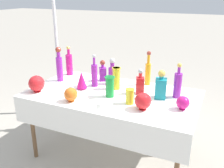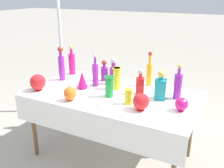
{
  "view_description": "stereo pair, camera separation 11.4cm",
  "coord_description": "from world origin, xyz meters",
  "px_view_note": "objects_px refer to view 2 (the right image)",
  "views": [
    {
      "loc": [
        0.98,
        -2.16,
        1.74
      ],
      "look_at": [
        0.0,
        0.0,
        0.86
      ],
      "focal_mm": 40.0,
      "sensor_mm": 36.0,
      "label": 1
    },
    {
      "loc": [
        1.08,
        -2.11,
        1.74
      ],
      "look_at": [
        0.0,
        0.0,
        0.86
      ],
      "focal_mm": 40.0,
      "sensor_mm": 36.0,
      "label": 2
    }
  ],
  "objects_px": {
    "square_decanter_2": "(140,84)",
    "tall_bottle_2": "(149,72)",
    "tall_bottle_5": "(72,63)",
    "round_bowl_1": "(38,82)",
    "cardboard_box_behind_left": "(161,106)",
    "tall_bottle_0": "(95,74)",
    "tall_bottle_4": "(113,73)",
    "slender_vase_0": "(109,86)",
    "round_bowl_3": "(141,102)",
    "slender_vase_2": "(117,78)",
    "round_bowl_0": "(70,94)",
    "canopy_pole": "(61,50)",
    "tall_bottle_1": "(178,85)",
    "square_decanter_1": "(104,72)",
    "square_decanter_0": "(161,87)",
    "tall_bottle_3": "(61,65)",
    "slender_vase_1": "(129,96)",
    "round_bowl_2": "(182,104)",
    "fluted_vase_0": "(82,80)"
  },
  "relations": [
    {
      "from": "slender_vase_2",
      "to": "slender_vase_0",
      "type": "bearing_deg",
      "value": -83.28
    },
    {
      "from": "slender_vase_0",
      "to": "slender_vase_1",
      "type": "relative_size",
      "value": 1.43
    },
    {
      "from": "tall_bottle_0",
      "to": "round_bowl_0",
      "type": "xyz_separation_m",
      "value": [
        -0.01,
        -0.45,
        -0.07
      ]
    },
    {
      "from": "square_decanter_1",
      "to": "round_bowl_3",
      "type": "distance_m",
      "value": 0.85
    },
    {
      "from": "square_decanter_2",
      "to": "round_bowl_3",
      "type": "distance_m",
      "value": 0.37
    },
    {
      "from": "round_bowl_0",
      "to": "round_bowl_2",
      "type": "relative_size",
      "value": 1.1
    },
    {
      "from": "tall_bottle_0",
      "to": "tall_bottle_1",
      "type": "bearing_deg",
      "value": 4.2
    },
    {
      "from": "round_bowl_3",
      "to": "round_bowl_1",
      "type": "bearing_deg",
      "value": -177.26
    },
    {
      "from": "tall_bottle_5",
      "to": "slender_vase_2",
      "type": "height_order",
      "value": "tall_bottle_5"
    },
    {
      "from": "tall_bottle_5",
      "to": "square_decanter_0",
      "type": "bearing_deg",
      "value": -11.99
    },
    {
      "from": "slender_vase_0",
      "to": "round_bowl_3",
      "type": "relative_size",
      "value": 1.34
    },
    {
      "from": "tall_bottle_5",
      "to": "fluted_vase_0",
      "type": "distance_m",
      "value": 0.54
    },
    {
      "from": "tall_bottle_3",
      "to": "round_bowl_1",
      "type": "distance_m",
      "value": 0.39
    },
    {
      "from": "slender_vase_1",
      "to": "slender_vase_2",
      "type": "height_order",
      "value": "slender_vase_2"
    },
    {
      "from": "round_bowl_2",
      "to": "round_bowl_3",
      "type": "distance_m",
      "value": 0.35
    },
    {
      "from": "round_bowl_3",
      "to": "square_decanter_2",
      "type": "bearing_deg",
      "value": 112.51
    },
    {
      "from": "slender_vase_1",
      "to": "tall_bottle_1",
      "type": "bearing_deg",
      "value": 42.1
    },
    {
      "from": "slender_vase_0",
      "to": "round_bowl_3",
      "type": "xyz_separation_m",
      "value": [
        0.39,
        -0.14,
        -0.03
      ]
    },
    {
      "from": "tall_bottle_3",
      "to": "fluted_vase_0",
      "type": "bearing_deg",
      "value": -18.49
    },
    {
      "from": "slender_vase_1",
      "to": "fluted_vase_0",
      "type": "distance_m",
      "value": 0.62
    },
    {
      "from": "square_decanter_2",
      "to": "cardboard_box_behind_left",
      "type": "bearing_deg",
      "value": 93.27
    },
    {
      "from": "tall_bottle_4",
      "to": "square_decanter_2",
      "type": "relative_size",
      "value": 1.13
    },
    {
      "from": "tall_bottle_0",
      "to": "tall_bottle_4",
      "type": "bearing_deg",
      "value": 44.31
    },
    {
      "from": "square_decanter_0",
      "to": "slender_vase_2",
      "type": "distance_m",
      "value": 0.49
    },
    {
      "from": "tall_bottle_5",
      "to": "round_bowl_1",
      "type": "relative_size",
      "value": 2.08
    },
    {
      "from": "fluted_vase_0",
      "to": "cardboard_box_behind_left",
      "type": "bearing_deg",
      "value": 66.26
    },
    {
      "from": "cardboard_box_behind_left",
      "to": "round_bowl_1",
      "type": "bearing_deg",
      "value": -121.75
    },
    {
      "from": "round_bowl_1",
      "to": "round_bowl_3",
      "type": "xyz_separation_m",
      "value": [
        1.13,
        0.05,
        -0.01
      ]
    },
    {
      "from": "square_decanter_2",
      "to": "cardboard_box_behind_left",
      "type": "height_order",
      "value": "square_decanter_2"
    },
    {
      "from": "tall_bottle_1",
      "to": "slender_vase_2",
      "type": "relative_size",
      "value": 1.48
    },
    {
      "from": "tall_bottle_3",
      "to": "square_decanter_1",
      "type": "distance_m",
      "value": 0.5
    },
    {
      "from": "square_decanter_1",
      "to": "canopy_pole",
      "type": "relative_size",
      "value": 0.1
    },
    {
      "from": "tall_bottle_2",
      "to": "square_decanter_0",
      "type": "bearing_deg",
      "value": -54.46
    },
    {
      "from": "tall_bottle_0",
      "to": "tall_bottle_1",
      "type": "relative_size",
      "value": 1.03
    },
    {
      "from": "tall_bottle_0",
      "to": "round_bowl_1",
      "type": "height_order",
      "value": "tall_bottle_0"
    },
    {
      "from": "square_decanter_2",
      "to": "tall_bottle_2",
      "type": "bearing_deg",
      "value": 90.98
    },
    {
      "from": "round_bowl_0",
      "to": "cardboard_box_behind_left",
      "type": "bearing_deg",
      "value": 73.22
    },
    {
      "from": "round_bowl_1",
      "to": "round_bowl_2",
      "type": "relative_size",
      "value": 1.4
    },
    {
      "from": "round_bowl_1",
      "to": "tall_bottle_5",
      "type": "bearing_deg",
      "value": 90.95
    },
    {
      "from": "tall_bottle_2",
      "to": "round_bowl_0",
      "type": "height_order",
      "value": "tall_bottle_2"
    },
    {
      "from": "tall_bottle_0",
      "to": "round_bowl_1",
      "type": "bearing_deg",
      "value": -140.33
    },
    {
      "from": "square_decanter_2",
      "to": "tall_bottle_0",
      "type": "bearing_deg",
      "value": -179.43
    },
    {
      "from": "tall_bottle_3",
      "to": "tall_bottle_0",
      "type": "bearing_deg",
      "value": 0.89
    },
    {
      "from": "tall_bottle_4",
      "to": "round_bowl_2",
      "type": "height_order",
      "value": "tall_bottle_4"
    },
    {
      "from": "round_bowl_0",
      "to": "canopy_pole",
      "type": "bearing_deg",
      "value": 131.0
    },
    {
      "from": "square_decanter_0",
      "to": "slender_vase_0",
      "type": "bearing_deg",
      "value": -159.99
    },
    {
      "from": "tall_bottle_1",
      "to": "square_decanter_1",
      "type": "bearing_deg",
      "value": 171.29
    },
    {
      "from": "tall_bottle_1",
      "to": "round_bowl_3",
      "type": "distance_m",
      "value": 0.46
    },
    {
      "from": "slender_vase_2",
      "to": "fluted_vase_0",
      "type": "distance_m",
      "value": 0.37
    },
    {
      "from": "tall_bottle_0",
      "to": "round_bowl_3",
      "type": "height_order",
      "value": "tall_bottle_0"
    }
  ]
}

